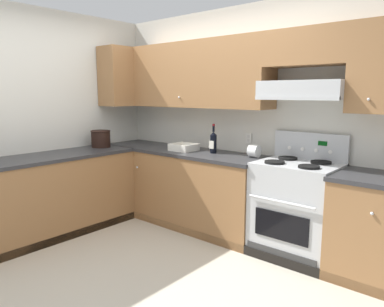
% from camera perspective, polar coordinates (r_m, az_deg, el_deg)
% --- Properties ---
extents(ground_plane, '(7.04, 7.04, 0.00)m').
position_cam_1_polar(ground_plane, '(3.61, -10.52, -16.92)').
color(ground_plane, '#B2AA99').
extents(wall_back, '(4.68, 0.57, 2.55)m').
position_cam_1_polar(wall_back, '(4.13, 9.32, 7.77)').
color(wall_back, silver).
rests_on(wall_back, ground_plane).
extents(wall_left, '(0.47, 4.00, 2.55)m').
position_cam_1_polar(wall_left, '(4.70, -21.16, 5.72)').
color(wall_left, silver).
rests_on(wall_left, ground_plane).
extents(counter_back_run, '(3.60, 0.65, 0.91)m').
position_cam_1_polar(counter_back_run, '(4.25, 2.78, -6.11)').
color(counter_back_run, olive).
rests_on(counter_back_run, ground_plane).
extents(counter_left_run, '(0.63, 1.91, 0.91)m').
position_cam_1_polar(counter_left_run, '(4.43, -21.00, -6.11)').
color(counter_left_run, olive).
rests_on(counter_left_run, ground_plane).
extents(stove, '(0.76, 0.62, 1.20)m').
position_cam_1_polar(stove, '(3.74, 15.86, -8.26)').
color(stove, '#B7BABC').
rests_on(stove, ground_plane).
extents(wine_bottle, '(0.08, 0.08, 0.33)m').
position_cam_1_polar(wine_bottle, '(4.17, 3.35, 1.85)').
color(wine_bottle, black).
rests_on(wine_bottle, counter_back_run).
extents(bowl, '(0.28, 0.26, 0.08)m').
position_cam_1_polar(bowl, '(4.36, -1.29, 0.84)').
color(bowl, white).
rests_on(bowl, counter_back_run).
extents(bucket, '(0.25, 0.25, 0.21)m').
position_cam_1_polar(bucket, '(4.77, -14.04, 2.31)').
color(bucket, black).
rests_on(bucket, counter_left_run).
extents(paper_towel_roll, '(0.11, 0.14, 0.14)m').
position_cam_1_polar(paper_towel_roll, '(3.96, 9.68, 0.39)').
color(paper_towel_roll, white).
rests_on(paper_towel_roll, counter_back_run).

